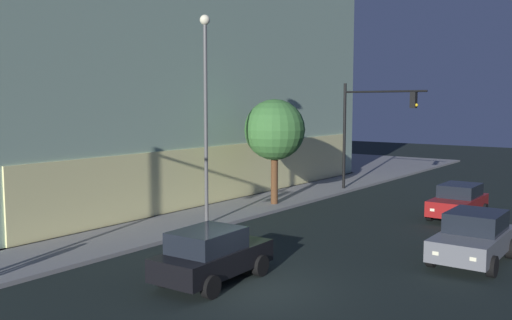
% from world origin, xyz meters
% --- Properties ---
extents(ground_plane, '(120.00, 120.00, 0.00)m').
position_xyz_m(ground_plane, '(0.00, 0.00, 0.00)').
color(ground_plane, black).
extents(modern_building, '(29.46, 21.63, 16.30)m').
position_xyz_m(modern_building, '(11.03, 20.45, 8.07)').
color(modern_building, '#4C4C51').
rests_on(modern_building, ground).
extents(traffic_light_far_corner, '(0.54, 5.32, 6.48)m').
position_xyz_m(traffic_light_far_corner, '(18.16, 5.06, 4.48)').
color(traffic_light_far_corner, black).
rests_on(traffic_light_far_corner, sidewalk_corner).
extents(street_lamp_sidewalk, '(0.44, 0.44, 9.02)m').
position_xyz_m(street_lamp_sidewalk, '(5.46, 6.71, 5.72)').
color(street_lamp_sidewalk, '#545454').
rests_on(street_lamp_sidewalk, sidewalk_corner).
extents(sidewalk_tree, '(3.18, 3.18, 5.49)m').
position_xyz_m(sidewalk_tree, '(11.29, 7.13, 4.03)').
color(sidewalk_tree, '#56351E').
rests_on(sidewalk_tree, sidewalk_corner).
extents(car_black, '(4.09, 2.15, 1.67)m').
position_xyz_m(car_black, '(-0.16, 1.51, 0.85)').
color(car_black, black).
rests_on(car_black, ground).
extents(car_grey, '(4.28, 2.19, 1.72)m').
position_xyz_m(car_grey, '(6.84, -4.27, 0.87)').
color(car_grey, slate).
rests_on(car_grey, ground).
extents(car_red, '(4.05, 2.04, 1.61)m').
position_xyz_m(car_red, '(13.92, -1.62, 0.83)').
color(car_red, maroon).
rests_on(car_red, ground).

